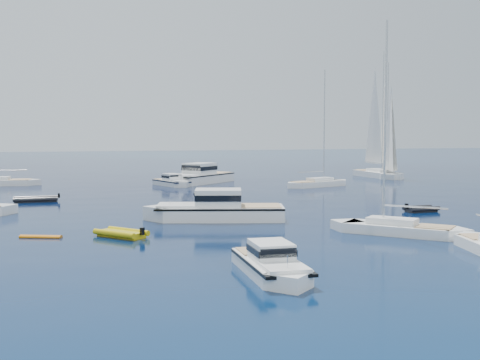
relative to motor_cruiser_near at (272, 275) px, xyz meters
name	(u,v)px	position (x,y,z in m)	size (l,w,h in m)	color
ground	(451,259)	(10.13, 0.62, 0.00)	(400.00, 400.00, 0.00)	#082C52
motor_cruiser_near	(272,275)	(0.00, 0.00, 0.00)	(2.29, 7.49, 1.97)	white
motor_cruiser_centre	(215,220)	(2.13, 17.98, 0.00)	(3.47, 11.35, 2.98)	silver
motor_cruiser_distant	(199,183)	(8.68, 50.91, 0.00)	(3.94, 12.87, 3.38)	white
motor_cruiser_horizon	(172,186)	(4.71, 48.24, 0.00)	(2.25, 7.36, 1.93)	silver
sailboat_mid_r	(398,234)	(11.74, 8.24, 0.00)	(2.52, 9.69, 14.24)	white
sailboat_centre	(318,186)	(21.57, 42.05, 0.00)	(2.62, 10.07, 14.80)	white
sailboat_sails_r	(377,177)	(36.77, 54.04, 0.00)	(3.37, 12.95, 19.03)	white
sailboat_sails_far	(384,177)	(37.56, 53.30, 0.00)	(3.07, 11.82, 17.38)	silver
tender_yellow	(121,237)	(-5.46, 12.54, 0.00)	(1.96, 3.55, 0.95)	#C0A90B
tender_grey_near	(421,212)	(19.77, 17.57, 0.00)	(1.69, 2.95, 0.95)	black
tender_grey_far	(36,202)	(-11.07, 34.89, 0.00)	(2.27, 4.23, 0.95)	black
kayak_orange	(41,238)	(-10.30, 13.73, 0.00)	(0.56, 2.62, 0.30)	#C46509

